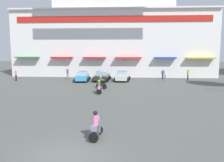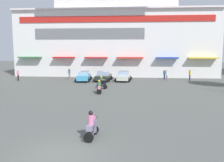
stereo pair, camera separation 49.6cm
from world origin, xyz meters
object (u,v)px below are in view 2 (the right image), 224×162
Objects in this scene: parked_car_1 at (103,76)px; scooter_rider_1 at (99,88)px; pedestrian_0 at (167,75)px; scooter_rider_0 at (102,83)px; pedestrian_4 at (18,74)px; parked_car_0 at (84,76)px; pedestrian_3 at (190,74)px; pedestrian_1 at (165,74)px; pedestrian_2 at (69,73)px; scooter_rider_2 at (91,127)px; parked_car_2 at (124,76)px.

parked_car_1 is 10.10m from scooter_rider_1.
scooter_rider_1 is 13.50m from pedestrian_0.
pedestrian_4 is (-13.37, 5.78, 0.31)m from scooter_rider_0.
parked_car_1 is at bearing -177.53° from pedestrian_0.
parked_car_0 is 0.95× the size of parked_car_1.
parked_car_1 is at bearing -174.55° from pedestrian_3.
pedestrian_2 is at bearing -176.36° from pedestrian_1.
pedestrian_1 is (12.09, 3.25, 0.11)m from parked_car_0.
pedestrian_3 is at bearing 66.87° from scooter_rider_2.
parked_car_2 is 6.31m from pedestrian_0.
parked_car_2 is 2.39× the size of pedestrian_0.
scooter_rider_1 is at bearing -123.64° from pedestrian_1.
scooter_rider_2 is at bearing -84.37° from parked_car_1.
pedestrian_2 is at bearing 126.58° from scooter_rider_0.
scooter_rider_2 is at bearing -83.56° from scooter_rider_1.
parked_car_1 is at bearing 12.31° from parked_car_0.
scooter_rider_2 is 26.70m from pedestrian_3.
pedestrian_4 is at bearing -175.01° from pedestrian_3.
pedestrian_2 is at bearing 20.82° from pedestrian_4.
scooter_rider_2 is 0.92× the size of pedestrian_0.
scooter_rider_2 is 26.25m from pedestrian_2.
pedestrian_3 is (10.49, 24.55, 0.34)m from scooter_rider_2.
pedestrian_3 is at bearing 43.27° from scooter_rider_1.
pedestrian_0 is (12.16, 1.02, 0.24)m from parked_car_0.
scooter_rider_1 is 13.40m from pedestrian_2.
scooter_rider_0 is at bearing -146.56° from pedestrian_3.
pedestrian_1 is 0.91× the size of pedestrian_3.
parked_car_0 is at bearing -173.29° from pedestrian_3.
pedestrian_3 is 25.60m from pedestrian_4.
scooter_rider_0 is 0.90× the size of pedestrian_0.
parked_car_1 is 2.53× the size of pedestrian_2.
parked_car_1 is 5.89m from pedestrian_2.
pedestrian_1 is at bearing 9.41° from pedestrian_4.
scooter_rider_0 is at bearing -53.42° from pedestrian_2.
pedestrian_3 reaches higher than pedestrian_4.
pedestrian_1 is at bearing 158.26° from pedestrian_3.
parked_car_1 is at bearing -164.12° from pedestrian_1.
parked_car_0 is 23.29m from scooter_rider_2.
scooter_rider_1 is 16.46m from pedestrian_3.
pedestrian_1 is at bearing 91.89° from pedestrian_0.
pedestrian_3 reaches higher than parked_car_2.
scooter_rider_0 is 14.57m from pedestrian_4.
scooter_rider_2 is 1.03× the size of pedestrian_1.
scooter_rider_2 is at bearing -84.33° from scooter_rider_0.
parked_car_0 is at bearing -164.95° from pedestrian_1.
pedestrian_0 is (9.32, 0.40, 0.26)m from parked_car_1.
scooter_rider_1 is at bearing -85.44° from parked_car_1.
pedestrian_0 is at bearing 3.66° from pedestrian_4.
parked_car_1 is 2.92× the size of scooter_rider_1.
pedestrian_3 reaches higher than parked_car_0.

